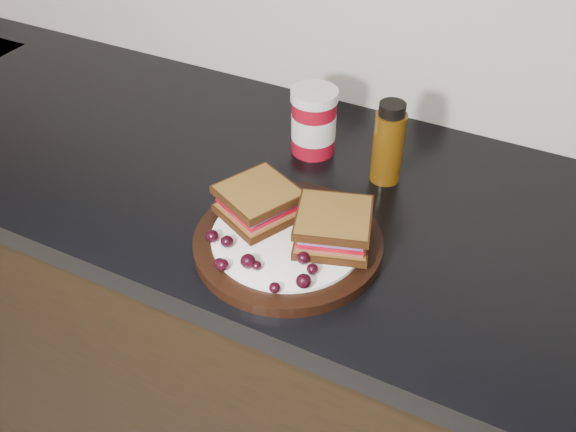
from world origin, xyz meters
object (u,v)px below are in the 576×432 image
(oil_bottle, at_px, (388,143))
(sandwich_left, at_px, (259,202))
(plate, at_px, (288,243))
(condiment_jar, at_px, (314,121))

(oil_bottle, bearing_deg, sandwich_left, -121.57)
(plate, bearing_deg, sandwich_left, 159.99)
(condiment_jar, distance_m, oil_bottle, 0.15)
(sandwich_left, height_order, condiment_jar, condiment_jar)
(plate, height_order, sandwich_left, sandwich_left)
(sandwich_left, height_order, oil_bottle, oil_bottle)
(plate, distance_m, condiment_jar, 0.27)
(condiment_jar, relative_size, oil_bottle, 0.84)
(plate, xyz_separation_m, sandwich_left, (-0.06, 0.02, 0.04))
(plate, distance_m, oil_bottle, 0.25)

